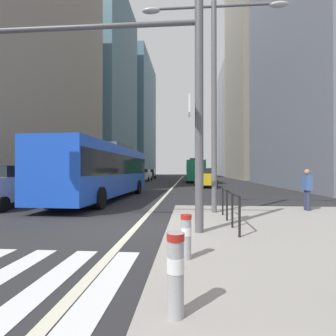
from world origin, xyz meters
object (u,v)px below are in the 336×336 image
Objects in this scene: city_bus_red_receding at (196,170)px; street_lamp_post at (214,77)px; traffic_signal_gantry at (116,79)px; car_oncoming_mid at (144,175)px; car_receding_far at (196,174)px; sedan_white_oncoming at (6,186)px; pedestrian_waiting at (307,188)px; car_receding_near at (205,178)px; car_oncoming_far at (151,174)px; bollard_left at (186,234)px; bollard_front at (176,270)px; city_bus_blue_oncoming at (104,169)px.

street_lamp_post is at bearing -90.35° from city_bus_red_receding.
car_oncoming_mid is at bearing 98.45° from traffic_signal_gantry.
car_oncoming_mid is at bearing -142.45° from car_receding_far.
sedan_white_oncoming is at bearing -105.05° from car_receding_far.
sedan_white_oncoming is 2.67× the size of pedestrian_waiting.
city_bus_red_receding is at bearing 70.55° from sedan_white_oncoming.
city_bus_red_receding is 2.52× the size of car_receding_near.
car_receding_near is 28.43m from car_oncoming_far.
bollard_left is at bearing -80.95° from car_oncoming_far.
car_oncoming_mid is at bearing 100.16° from bollard_front.
sedan_white_oncoming is at bearing -135.83° from city_bus_blue_oncoming.
pedestrian_waiting is at bearing -79.38° from car_receding_near.
bollard_left is at bearing -39.37° from sedan_white_oncoming.
city_bus_red_receding is (6.15, 24.11, -0.00)m from city_bus_blue_oncoming.
sedan_white_oncoming is 38.09m from car_receding_far.
sedan_white_oncoming is 10.64m from street_lamp_post.
car_oncoming_far reaches higher than pedestrian_waiting.
car_receding_far is 5.09× the size of bollard_front.
city_bus_blue_oncoming reaches higher than car_oncoming_mid.
bollard_left is at bearing -127.99° from pedestrian_waiting.
city_bus_red_receding reaches higher than sedan_white_oncoming.
street_lamp_post is at bearing -168.56° from pedestrian_waiting.
traffic_signal_gantry is 5.52m from bollard_front.
car_receding_near is 22.11m from bollard_left.
car_oncoming_far is (-2.81, 38.32, -0.85)m from city_bus_blue_oncoming.
car_receding_far reaches higher than bollard_front.
car_receding_far is 1.04× the size of car_oncoming_far.
car_receding_far is at bearing 95.11° from pedestrian_waiting.
city_bus_red_receding is 8.76m from car_oncoming_mid.
traffic_signal_gantry is 4.00× the size of pedestrian_waiting.
traffic_signal_gantry is at bearing 132.59° from bollard_left.
city_bus_red_receding is 1.68× the size of traffic_signal_gantry.
car_receding_near is 20.56m from traffic_signal_gantry.
car_oncoming_far is 0.55× the size of street_lamp_post.
traffic_signal_gantry reaches higher than car_oncoming_mid.
street_lamp_post is (9.57, -1.76, 4.29)m from sedan_white_oncoming.
car_oncoming_mid is 0.64× the size of traffic_signal_gantry.
bollard_left is at bearing -100.78° from street_lamp_post.
car_oncoming_far is 44.61m from pedestrian_waiting.
car_oncoming_mid and car_oncoming_far have the same top height.
sedan_white_oncoming is 13.31m from pedestrian_waiting.
street_lamp_post is (-0.32, -38.54, 4.29)m from car_receding_far.
city_bus_blue_oncoming is at bearing 109.98° from traffic_signal_gantry.
street_lamp_post is at bearing -92.37° from car_receding_near.
car_receding_far and car_oncoming_far have the same top height.
bollard_left is at bearing 87.02° from bollard_front.
car_receding_far is at bearing 90.98° from car_receding_near.
street_lamp_post reaches higher than car_receding_far.
sedan_white_oncoming is 41.83m from car_oncoming_far.
city_bus_red_receding is 1.37× the size of street_lamp_post.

